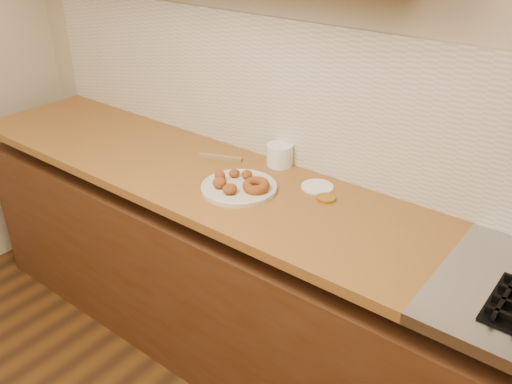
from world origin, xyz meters
TOP-DOWN VIEW (x-y plane):
  - wall_back at (0.00, 2.00)m, footprint 4.00×0.02m
  - base_cabinet at (0.00, 1.69)m, footprint 3.60×0.60m
  - butcher_block at (-0.65, 1.69)m, footprint 2.30×0.62m
  - backsplash at (0.00, 1.99)m, footprint 3.60×0.02m
  - donut_plate at (-0.31, 1.66)m, footprint 0.30×0.30m
  - ring_donut at (-0.24, 1.67)m, footprint 0.13×0.14m
  - fried_dough_chunks at (-0.35, 1.64)m, footprint 0.16×0.20m
  - plastic_tub at (-0.32, 1.94)m, footprint 0.11×0.11m
  - tub_lid at (-0.08, 1.86)m, footprint 0.15×0.15m
  - brass_jar_lid at (-0.00, 1.80)m, footprint 0.09×0.09m
  - wooden_utensil at (-0.56, 1.83)m, footprint 0.19×0.10m

SIDE VIEW (x-z plane):
  - base_cabinet at x=0.00m, z-range 0.00..0.77m
  - butcher_block at x=-0.65m, z-range 0.86..0.90m
  - tub_lid at x=-0.08m, z-range 0.90..0.91m
  - brass_jar_lid at x=0.00m, z-range 0.90..0.91m
  - wooden_utensil at x=-0.56m, z-range 0.90..0.92m
  - donut_plate at x=-0.31m, z-range 0.90..0.92m
  - ring_donut at x=-0.24m, z-range 0.91..0.96m
  - fried_dough_chunks at x=-0.35m, z-range 0.91..0.96m
  - plastic_tub at x=-0.32m, z-range 0.90..0.99m
  - backsplash at x=0.00m, z-range 0.90..1.50m
  - wall_back at x=0.00m, z-range 0.00..2.70m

